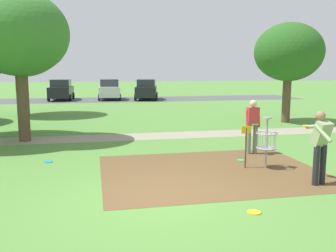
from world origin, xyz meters
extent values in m
plane|color=#518438|center=(0.00, 0.00, 0.00)|extent=(160.00, 160.00, 0.00)
cube|color=brown|center=(1.68, 1.73, 0.00)|extent=(5.69, 4.44, 0.01)
cylinder|color=#9E9EA3|center=(3.25, 1.75, 0.68)|extent=(0.05, 0.05, 1.35)
cylinder|color=#9E9EA3|center=(3.25, 1.75, 1.37)|extent=(0.24, 0.24, 0.04)
torus|color=#9E9EA3|center=(3.25, 1.75, 0.95)|extent=(0.58, 0.58, 0.02)
torus|color=#9E9EA3|center=(3.25, 1.75, 0.55)|extent=(0.55, 0.55, 0.03)
cylinder|color=#9E9EA3|center=(3.25, 1.75, 0.53)|extent=(0.48, 0.48, 0.02)
cylinder|color=gray|center=(3.49, 1.75, 0.75)|extent=(0.01, 0.01, 0.40)
cylinder|color=gray|center=(3.44, 1.89, 0.75)|extent=(0.01, 0.01, 0.40)
cylinder|color=gray|center=(3.32, 1.97, 0.75)|extent=(0.01, 0.01, 0.40)
cylinder|color=gray|center=(3.18, 1.97, 0.75)|extent=(0.01, 0.01, 0.40)
cylinder|color=gray|center=(3.06, 1.89, 0.75)|extent=(0.01, 0.01, 0.40)
cylinder|color=gray|center=(3.01, 1.75, 0.75)|extent=(0.01, 0.01, 0.40)
cylinder|color=gray|center=(3.06, 1.61, 0.75)|extent=(0.01, 0.01, 0.40)
cylinder|color=gray|center=(3.18, 1.52, 0.75)|extent=(0.01, 0.01, 0.40)
cylinder|color=gray|center=(3.32, 1.52, 0.75)|extent=(0.01, 0.01, 0.40)
cylinder|color=gray|center=(3.44, 1.61, 0.75)|extent=(0.01, 0.01, 0.40)
cylinder|color=#4C3823|center=(2.70, 1.85, 0.55)|extent=(0.04, 0.04, 1.10)
cube|color=gold|center=(2.70, 1.85, 1.05)|extent=(0.28, 0.03, 0.20)
cylinder|color=slate|center=(3.70, 3.40, 0.46)|extent=(0.14, 0.14, 0.92)
cylinder|color=slate|center=(3.48, 3.39, 0.46)|extent=(0.14, 0.14, 0.92)
cube|color=#D1383D|center=(3.59, 3.40, 1.20)|extent=(0.36, 0.23, 0.56)
sphere|color=beige|center=(3.59, 3.40, 1.60)|extent=(0.22, 0.22, 0.22)
cylinder|color=#D1383D|center=(3.78, 3.38, 1.12)|extent=(0.09, 0.17, 0.55)
cylinder|color=#D1383D|center=(3.40, 3.37, 1.12)|extent=(0.09, 0.17, 0.55)
cylinder|color=green|center=(3.59, 3.22, 0.97)|extent=(0.22, 0.22, 0.02)
cylinder|color=#232328|center=(3.66, 0.12, 0.46)|extent=(0.14, 0.14, 0.92)
cylinder|color=#232328|center=(3.88, 0.17, 0.46)|extent=(0.14, 0.14, 0.92)
cube|color=#93A875|center=(3.77, 0.15, 1.20)|extent=(0.44, 0.46, 0.60)
sphere|color=#9E7051|center=(3.76, 0.20, 1.60)|extent=(0.22, 0.22, 0.22)
cylinder|color=#93A875|center=(3.85, 0.48, 1.32)|extent=(0.24, 0.59, 0.21)
cylinder|color=gold|center=(3.78, 0.75, 1.29)|extent=(0.22, 0.22, 0.02)
cylinder|color=#93A875|center=(3.66, -0.07, 1.25)|extent=(0.21, 0.48, 0.37)
cylinder|color=green|center=(2.91, 2.62, 0.01)|extent=(0.23, 0.23, 0.02)
cylinder|color=gold|center=(1.58, -1.13, 0.01)|extent=(0.25, 0.25, 0.02)
cylinder|color=#1E93DB|center=(-2.63, 3.57, 0.01)|extent=(0.24, 0.24, 0.02)
cylinder|color=green|center=(4.16, 0.61, 0.01)|extent=(0.22, 0.22, 0.02)
cylinder|color=brown|center=(8.27, 9.63, 1.13)|extent=(0.42, 0.42, 2.26)
ellipsoid|color=#285B1E|center=(8.27, 9.63, 3.53)|extent=(3.39, 3.39, 2.88)
cylinder|color=brown|center=(-5.22, 15.22, 1.24)|extent=(0.46, 0.46, 2.48)
ellipsoid|color=#4C8E3D|center=(-5.22, 15.22, 4.18)|extent=(4.53, 4.53, 3.85)
cylinder|color=brown|center=(-3.85, 7.07, 1.29)|extent=(0.42, 0.42, 2.59)
ellipsoid|color=#38752D|center=(-3.85, 7.07, 3.93)|extent=(3.58, 3.58, 3.05)
cube|color=#4C4C51|center=(0.00, 26.16, 0.00)|extent=(36.00, 6.00, 0.01)
cube|color=black|center=(-4.12, 26.45, 0.75)|extent=(1.99, 4.28, 0.90)
cube|color=#2D333D|center=(-4.12, 26.45, 1.52)|extent=(1.68, 2.25, 0.64)
cylinder|color=black|center=(-4.96, 27.79, 0.30)|extent=(0.21, 0.61, 0.60)
cylinder|color=black|center=(-3.16, 27.71, 0.30)|extent=(0.21, 0.61, 0.60)
cylinder|color=black|center=(-5.08, 25.19, 0.30)|extent=(0.21, 0.61, 0.60)
cylinder|color=black|center=(-3.28, 25.10, 0.30)|extent=(0.21, 0.61, 0.60)
cube|color=silver|center=(0.12, 26.23, 0.75)|extent=(1.98, 4.27, 0.90)
cube|color=#2D333D|center=(0.12, 26.23, 1.52)|extent=(1.68, 2.25, 0.64)
cylinder|color=black|center=(-0.72, 27.57, 0.30)|extent=(0.21, 0.61, 0.60)
cylinder|color=black|center=(1.08, 27.50, 0.30)|extent=(0.21, 0.61, 0.60)
cylinder|color=black|center=(-0.83, 24.97, 0.30)|extent=(0.21, 0.61, 0.60)
cylinder|color=black|center=(0.97, 24.89, 0.30)|extent=(0.21, 0.61, 0.60)
cube|color=black|center=(3.40, 25.50, 0.75)|extent=(2.57, 4.47, 0.90)
cube|color=#2D333D|center=(3.40, 25.50, 1.52)|extent=(1.97, 2.45, 0.64)
cylinder|color=black|center=(2.76, 26.95, 0.30)|extent=(0.29, 0.62, 0.60)
cylinder|color=black|center=(4.53, 26.61, 0.30)|extent=(0.29, 0.62, 0.60)
cylinder|color=black|center=(2.27, 24.39, 0.30)|extent=(0.29, 0.62, 0.60)
cylinder|color=black|center=(4.04, 24.05, 0.30)|extent=(0.29, 0.62, 0.60)
cube|color=gray|center=(0.00, 7.11, 0.00)|extent=(40.00, 1.56, 0.00)
camera|label=1|loc=(-1.27, -7.07, 2.62)|focal=38.66mm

